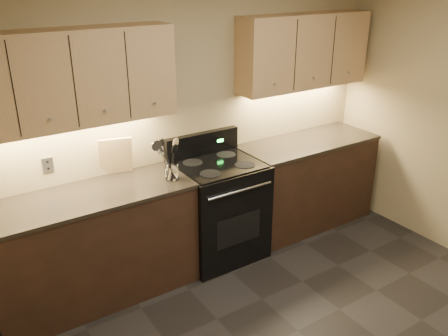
% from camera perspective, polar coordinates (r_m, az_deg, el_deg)
% --- Properties ---
extents(wall_back, '(4.00, 0.04, 2.60)m').
position_cam_1_polar(wall_back, '(4.32, -3.92, 6.20)').
color(wall_back, '#9B875B').
rests_on(wall_back, ground).
extents(counter_left, '(1.62, 0.62, 0.93)m').
position_cam_1_polar(counter_left, '(4.01, -15.34, -9.08)').
color(counter_left, black).
rests_on(counter_left, ground).
extents(counter_right, '(1.46, 0.62, 0.93)m').
position_cam_1_polar(counter_right, '(5.05, 9.77, -1.68)').
color(counter_right, black).
rests_on(counter_right, ground).
extents(stove, '(0.76, 0.68, 1.14)m').
position_cam_1_polar(stove, '(4.42, -0.68, -4.88)').
color(stove, black).
rests_on(stove, ground).
extents(upper_cab_left, '(1.60, 0.30, 0.70)m').
position_cam_1_polar(upper_cab_left, '(3.66, -18.29, 10.15)').
color(upper_cab_left, tan).
rests_on(upper_cab_left, wall_back).
extents(upper_cab_right, '(1.44, 0.30, 0.70)m').
position_cam_1_polar(upper_cab_right, '(4.78, 9.61, 13.69)').
color(upper_cab_right, tan).
rests_on(upper_cab_right, wall_back).
extents(outlet_plate, '(0.08, 0.01, 0.12)m').
position_cam_1_polar(outlet_plate, '(3.94, -20.44, 0.32)').
color(outlet_plate, '#B2B5BA').
rests_on(outlet_plate, wall_back).
extents(utensil_crock, '(0.14, 0.14, 0.13)m').
position_cam_1_polar(utensil_crock, '(3.92, -6.32, -0.49)').
color(utensil_crock, white).
rests_on(utensil_crock, counter_left).
extents(cutting_board, '(0.29, 0.17, 0.34)m').
position_cam_1_polar(cutting_board, '(4.05, -12.89, 1.42)').
color(cutting_board, tan).
rests_on(cutting_board, counter_left).
extents(wooden_spoon, '(0.14, 0.07, 0.34)m').
position_cam_1_polar(wooden_spoon, '(3.86, -6.66, 1.08)').
color(wooden_spoon, tan).
rests_on(wooden_spoon, utensil_crock).
extents(black_spoon, '(0.09, 0.15, 0.31)m').
position_cam_1_polar(black_spoon, '(3.90, -6.65, 1.07)').
color(black_spoon, black).
rests_on(black_spoon, utensil_crock).
extents(black_turner, '(0.17, 0.18, 0.37)m').
position_cam_1_polar(black_turner, '(3.85, -6.14, 1.21)').
color(black_turner, black).
rests_on(black_turner, utensil_crock).
extents(steel_spatula, '(0.22, 0.13, 0.34)m').
position_cam_1_polar(steel_spatula, '(3.90, -6.16, 1.29)').
color(steel_spatula, silver).
rests_on(steel_spatula, utensil_crock).
extents(steel_skimmer, '(0.27, 0.13, 0.39)m').
position_cam_1_polar(steel_skimmer, '(3.86, -5.97, 1.55)').
color(steel_skimmer, silver).
rests_on(steel_skimmer, utensil_crock).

